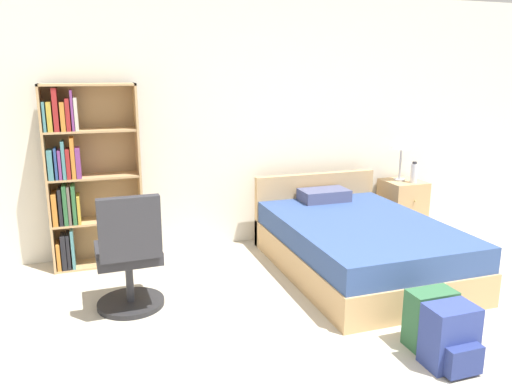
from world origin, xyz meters
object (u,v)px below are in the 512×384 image
water_bottle (414,173)px  backpack_blue (451,338)px  table_lamp (402,145)px  office_chair (129,257)px  bookshelf (82,176)px  bed (356,243)px  backpack_green (431,320)px  nightstand (402,206)px

water_bottle → backpack_blue: (-1.35, -2.33, -0.52)m
table_lamp → office_chair: bearing=-161.1°
bookshelf → water_bottle: (3.50, -0.17, -0.16)m
office_chair → bed: bearing=5.3°
bookshelf → office_chair: 1.21m
water_bottle → bookshelf: bearing=177.2°
bookshelf → backpack_blue: (2.15, -2.50, -0.68)m
bed → backpack_green: bearing=-98.1°
nightstand → bed: bearing=-142.1°
table_lamp → water_bottle: 0.34m
backpack_blue → bed: bearing=81.9°
table_lamp → backpack_blue: 2.90m
nightstand → backpack_blue: bearing=-118.1°
bookshelf → backpack_blue: size_ratio=4.22×
bed → backpack_blue: bearing=-98.1°
table_lamp → water_bottle: table_lamp is taller
bookshelf → water_bottle: bookshelf is taller
office_chair → backpack_blue: office_chair is taller
bookshelf → nightstand: 3.50m
office_chair → backpack_green: 2.22m
bed → backpack_blue: (-0.23, -1.60, -0.06)m
bookshelf → table_lamp: (3.41, -0.02, 0.14)m
nightstand → water_bottle: bearing=-66.7°
office_chair → nightstand: 3.30m
office_chair → backpack_blue: size_ratio=2.37×
water_bottle → backpack_blue: bearing=-120.1°
bookshelf → water_bottle: size_ratio=7.23×
backpack_blue → backpack_green: (0.03, 0.24, -0.00)m
office_chair → table_lamp: bearing=18.9°
bookshelf → bed: size_ratio=0.85×
backpack_blue → bookshelf: bearing=130.7°
office_chair → water_bottle: bearing=16.1°
water_bottle → backpack_blue: size_ratio=0.58×
office_chair → bookshelf: bearing=106.1°
bed → backpack_blue: size_ratio=4.94×
bookshelf → nightstand: bookshelf is taller
nightstand → table_lamp: size_ratio=1.17×
bookshelf → table_lamp: bookshelf is taller
bookshelf → bed: 2.62m
bed → nightstand: bearing=37.9°
table_lamp → water_bottle: size_ratio=2.16×
bookshelf → table_lamp: 3.42m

